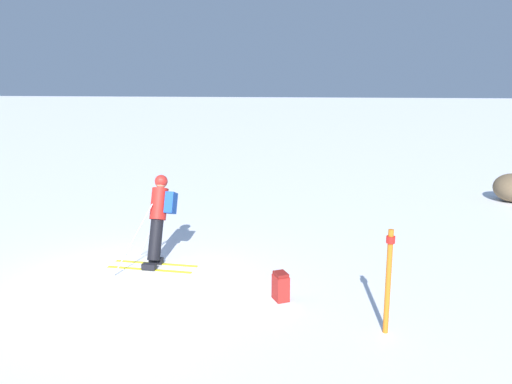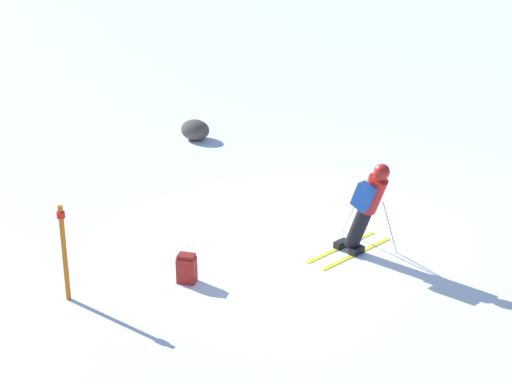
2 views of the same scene
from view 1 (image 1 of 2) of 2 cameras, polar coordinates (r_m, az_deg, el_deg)
The scene contains 4 objects.
ground_plane at distance 9.71m, azimuth -13.97°, elevation -10.27°, with size 300.00×300.00×0.00m, color white.
skier at distance 10.55m, azimuth -11.02°, elevation -2.50°, with size 1.45×1.79×1.85m.
spare_backpack at distance 8.75m, azimuth 2.84°, elevation -10.73°, with size 0.37×0.35×0.50m.
trail_marker at distance 7.66m, azimuth 14.90°, elevation -9.30°, with size 0.13×0.13×1.61m.
Camera 1 is at (8.07, 4.00, 3.63)m, focal length 35.00 mm.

